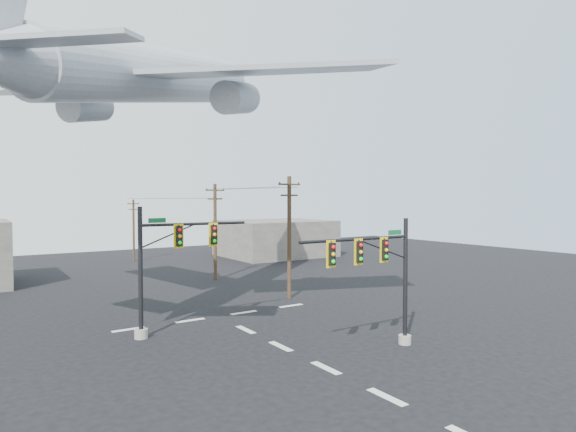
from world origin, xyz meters
TOP-DOWN VIEW (x-y plane):
  - ground at (0.00, 0.00)m, footprint 120.00×120.00m
  - lane_markings at (0.00, 5.33)m, footprint 14.00×21.20m
  - signal_mast_near at (4.16, 0.54)m, footprint 7.44×0.77m
  - signal_mast_far at (-4.44, 9.66)m, footprint 7.09×0.83m
  - utility_pole_a at (7.43, 14.39)m, footprint 1.98×0.33m
  - utility_pole_b at (6.19, 25.83)m, footprint 1.93×0.32m
  - utility_pole_c at (3.50, 44.94)m, footprint 1.62×0.41m
  - power_lines at (5.58, 29.68)m, footprint 5.55×30.56m
  - airliner at (-3.39, 13.73)m, footprint 27.91×26.43m
  - building_right at (22.00, 40.00)m, footprint 14.00×12.00m

SIDE VIEW (x-z plane):
  - ground at x=0.00m, z-range 0.00..0.00m
  - lane_markings at x=0.00m, z-range 0.01..0.01m
  - building_right at x=22.00m, z-range 0.00..5.00m
  - signal_mast_near at x=4.16m, z-range 0.48..7.46m
  - signal_mast_far at x=-4.44m, z-range 0.27..7.85m
  - utility_pole_c at x=3.50m, z-range 0.19..8.15m
  - utility_pole_b at x=6.19m, z-range 0.22..9.75m
  - utility_pole_a at x=7.43m, z-range 0.23..10.08m
  - power_lines at x=5.58m, z-range 7.98..8.89m
  - airliner at x=-3.39m, z-range 11.39..20.88m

